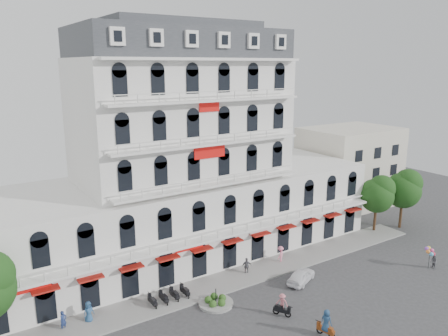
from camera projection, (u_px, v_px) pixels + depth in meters
ground at (284, 326)px, 36.53m from camera, size 120.00×120.00×0.00m
sidewalk at (225, 282)px, 43.86m from camera, size 53.00×4.00×0.16m
main_building at (182, 169)px, 48.91m from camera, size 45.00×15.00×25.80m
flank_building_east at (349, 166)px, 67.34m from camera, size 14.00×10.00×12.00m
traffic_island at (216, 302)px, 39.78m from camera, size 3.20×3.20×1.60m
parked_scooter_row at (169, 302)px, 40.35m from camera, size 4.40×1.80×1.10m
tree_east_inner at (377, 193)px, 56.19m from camera, size 4.40×4.37×7.57m
tree_east_outer at (404, 188)px, 57.42m from camera, size 4.65×4.65×8.05m
parked_car at (301, 276)px, 43.81m from camera, size 4.35×3.09×1.38m
rider_east at (326, 323)px, 34.95m from camera, size 0.81×1.68×2.37m
rider_center at (282, 304)px, 37.84m from camera, size 1.06×1.53×2.11m
pedestrian_left at (89, 312)px, 36.91m from camera, size 1.05×0.81×1.91m
pedestrian_mid at (247, 266)px, 45.48m from camera, size 1.13×0.79×1.78m
pedestrian_right at (280, 254)px, 48.07m from camera, size 1.42×1.24×1.91m
pedestrian_far at (63, 321)px, 35.84m from camera, size 0.74×0.65×1.71m
balloon_vendor at (432, 257)px, 46.58m from camera, size 1.39×1.29×2.45m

